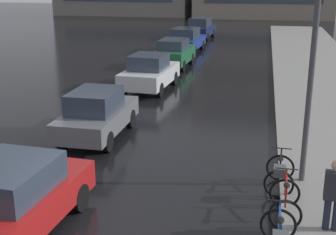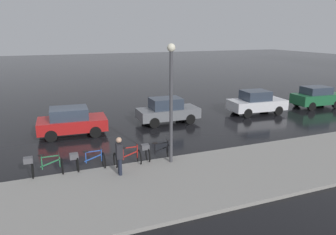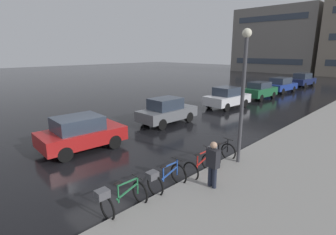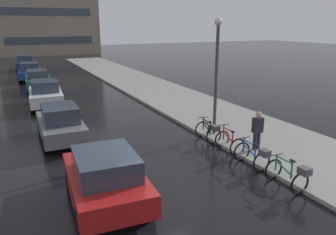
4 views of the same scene
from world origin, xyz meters
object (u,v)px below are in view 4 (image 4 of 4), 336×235
object	(u,v)px
bicycle_third	(229,142)
car_green	(38,80)
bicycle_nearest	(290,174)
streetlamp	(217,66)
car_grey	(60,123)
bicycle_farthest	(210,131)
bicycle_second	(254,155)
car_navy	(26,63)
car_blue	(30,71)
pedestrian	(257,130)
car_white	(46,94)
car_red	(106,177)

from	to	relation	value
bicycle_third	car_green	distance (m)	17.31
bicycle_nearest	streetlamp	size ratio (longest dim) A/B	0.28
car_grey	bicycle_farthest	bearing A→B (deg)	-26.68
bicycle_second	car_navy	size ratio (longest dim) A/B	0.34
car_blue	streetlamp	bearing A→B (deg)	-72.52
bicycle_nearest	car_grey	world-z (taller)	car_grey
bicycle_farthest	pedestrian	world-z (taller)	pedestrian
car_blue	car_white	bearing A→B (deg)	-89.41
pedestrian	car_grey	bearing A→B (deg)	144.78
car_grey	car_blue	bearing A→B (deg)	89.90
bicycle_farthest	car_white	xyz separation A→B (m)	(-5.61, 9.57, 0.33)
bicycle_second	bicycle_nearest	bearing A→B (deg)	-91.30
car_white	streetlamp	bearing A→B (deg)	-55.71
bicycle_nearest	car_navy	size ratio (longest dim) A/B	0.35
car_red	car_green	world-z (taller)	car_green
bicycle_farthest	streetlamp	size ratio (longest dim) A/B	0.26
bicycle_second	bicycle_third	distance (m)	1.68
car_white	streetlamp	xyz separation A→B (m)	(6.19, -9.07, 2.36)
bicycle_third	pedestrian	xyz separation A→B (m)	(0.90, -0.55, 0.55)
bicycle_second	bicycle_third	world-z (taller)	bicycle_third
bicycle_nearest	pedestrian	bearing A→B (deg)	68.54
car_grey	pedestrian	bearing A→B (deg)	-35.22
pedestrian	streetlamp	bearing A→B (deg)	99.83
bicycle_farthest	car_red	size ratio (longest dim) A/B	0.35
car_red	bicycle_second	bearing A→B (deg)	0.19
car_grey	car_navy	bearing A→B (deg)	89.79
car_green	bicycle_nearest	bearing A→B (deg)	-74.68
pedestrian	car_blue	bearing A→B (deg)	106.70
car_white	car_green	bearing A→B (deg)	89.15
bicycle_farthest	car_red	distance (m)	6.21
bicycle_nearest	car_green	world-z (taller)	car_green
car_white	car_green	size ratio (longest dim) A/B	1.06
bicycle_farthest	car_green	bearing A→B (deg)	110.16
pedestrian	car_green	bearing A→B (deg)	111.05
streetlamp	car_green	bearing A→B (deg)	112.75
bicycle_third	streetlamp	distance (m)	3.35
car_navy	streetlamp	size ratio (longest dim) A/B	0.79
car_green	car_navy	size ratio (longest dim) A/B	0.92
car_red	car_green	size ratio (longest dim) A/B	1.01
car_green	streetlamp	size ratio (longest dim) A/B	0.73
bicycle_farthest	pedestrian	size ratio (longest dim) A/B	0.81
car_red	car_navy	xyz separation A→B (m)	(-0.23, 30.27, 0.05)
bicycle_nearest	car_grey	size ratio (longest dim) A/B	0.37
bicycle_second	streetlamp	xyz separation A→B (m)	(0.66, 3.48, 2.69)
bicycle_nearest	car_white	bearing A→B (deg)	111.06
car_white	streetlamp	size ratio (longest dim) A/B	0.78
car_grey	pedestrian	world-z (taller)	pedestrian
car_red	pedestrian	bearing A→B (deg)	10.03
car_red	car_navy	world-z (taller)	car_navy
bicycle_second	bicycle_farthest	distance (m)	2.99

